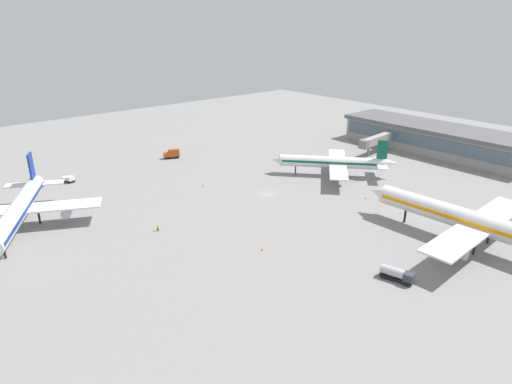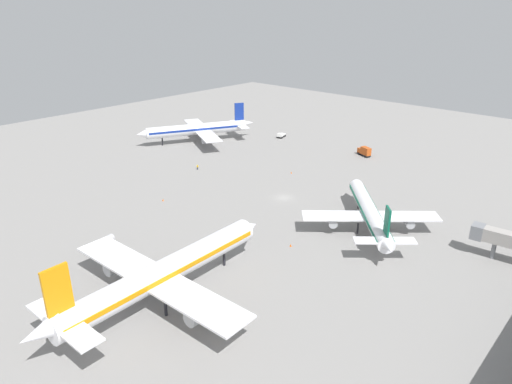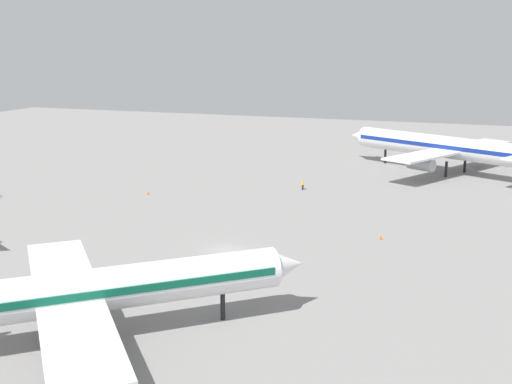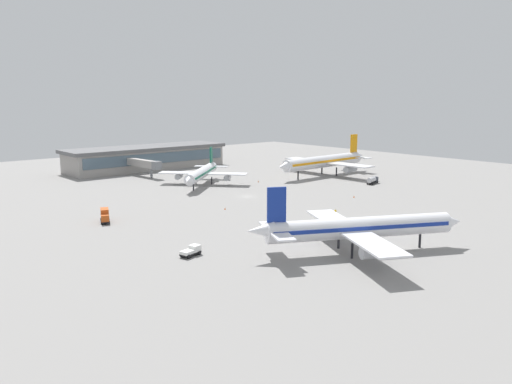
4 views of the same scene
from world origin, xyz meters
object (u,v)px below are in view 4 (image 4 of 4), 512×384
object	(u,v)px
safety_cone_mid_apron	(258,181)
fuel_truck	(373,180)
pushback_tractor	(191,251)
safety_cone_near_gate	(354,197)
airplane_distant	(202,173)
airplane_at_gate	(325,161)
ground_crew_worker	(335,212)
airplane_taxiing	(358,228)
safety_cone_far_side	(225,209)
catering_truck	(105,216)

from	to	relation	value
safety_cone_mid_apron	fuel_truck	bearing A→B (deg)	134.23
pushback_tractor	safety_cone_near_gate	bearing A→B (deg)	-1.35
airplane_distant	airplane_at_gate	bearing A→B (deg)	123.91
ground_crew_worker	airplane_distant	bearing A→B (deg)	47.18
airplane_distant	safety_cone_near_gate	world-z (taller)	airplane_distant
safety_cone_mid_apron	airplane_at_gate	bearing A→B (deg)	171.28
pushback_tractor	airplane_distant	bearing A→B (deg)	39.12
airplane_taxiing	pushback_tractor	xyz separation A→B (m)	(26.34, -19.86, -4.11)
pushback_tractor	safety_cone_near_gate	world-z (taller)	pushback_tractor
ground_crew_worker	safety_cone_mid_apron	world-z (taller)	ground_crew_worker
safety_cone_near_gate	safety_cone_far_side	size ratio (longest dim) A/B	1.00
pushback_tractor	catering_truck	bearing A→B (deg)	76.99
catering_truck	safety_cone_far_side	distance (m)	32.48
pushback_tractor	safety_cone_far_side	bearing A→B (deg)	29.09
airplane_taxiing	safety_cone_far_side	bearing A→B (deg)	112.53
catering_truck	safety_cone_mid_apron	bearing A→B (deg)	130.06
airplane_distant	fuel_truck	xyz separation A→B (m)	(-47.69, 37.99, -3.01)
airplane_distant	safety_cone_far_side	bearing A→B (deg)	22.51
airplane_at_gate	ground_crew_worker	world-z (taller)	airplane_at_gate
airplane_distant	catering_truck	xyz separation A→B (m)	(50.01, 29.66, -2.70)
catering_truck	safety_cone_far_side	xyz separation A→B (m)	(-31.46, 7.95, -1.40)
airplane_taxiing	safety_cone_mid_apron	size ratio (longest dim) A/B	70.58
airplane_at_gate	catering_truck	size ratio (longest dim) A/B	8.61
safety_cone_far_side	pushback_tractor	bearing A→B (deg)	43.65
safety_cone_near_gate	fuel_truck	bearing A→B (deg)	-154.80
pushback_tractor	airplane_at_gate	bearing A→B (deg)	13.87
ground_crew_worker	airplane_at_gate	bearing A→B (deg)	2.16
airplane_taxiing	catering_truck	size ratio (longest dim) A/B	7.18
safety_cone_mid_apron	ground_crew_worker	bearing A→B (deg)	69.67
ground_crew_worker	safety_cone_near_gate	bearing A→B (deg)	-13.86
airplane_at_gate	fuel_truck	distance (m)	25.23
airplane_at_gate	airplane_distant	xyz separation A→B (m)	(49.77, -13.20, -1.22)
airplane_at_gate	safety_cone_mid_apron	world-z (taller)	airplane_at_gate
catering_truck	safety_cone_near_gate	xyz separation A→B (m)	(-72.29, 20.28, -1.40)
airplane_at_gate	safety_cone_near_gate	world-z (taller)	airplane_at_gate
airplane_taxiing	fuel_truck	xyz separation A→B (m)	(-70.36, -48.54, -3.69)
airplane_distant	catering_truck	size ratio (longest dim) A/B	5.50
catering_truck	ground_crew_worker	distance (m)	58.91
pushback_tractor	fuel_truck	bearing A→B (deg)	1.96
fuel_truck	safety_cone_mid_apron	xyz separation A→B (m)	(28.73, -29.52, -1.09)
airplane_taxiing	ground_crew_worker	xyz separation A→B (m)	(-21.67, -24.19, -4.23)
safety_cone_near_gate	airplane_at_gate	bearing A→B (deg)	-126.81
safety_cone_mid_apron	pushback_tractor	bearing A→B (deg)	40.57
safety_cone_near_gate	catering_truck	bearing A→B (deg)	-15.67
safety_cone_mid_apron	catering_truck	bearing A→B (deg)	17.08
catering_truck	fuel_truck	world-z (taller)	catering_truck
safety_cone_near_gate	safety_cone_mid_apron	world-z (taller)	same
safety_cone_near_gate	safety_cone_far_side	world-z (taller)	same
catering_truck	fuel_truck	xyz separation A→B (m)	(-97.70, 8.32, -0.31)
fuel_truck	catering_truck	bearing A→B (deg)	160.62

